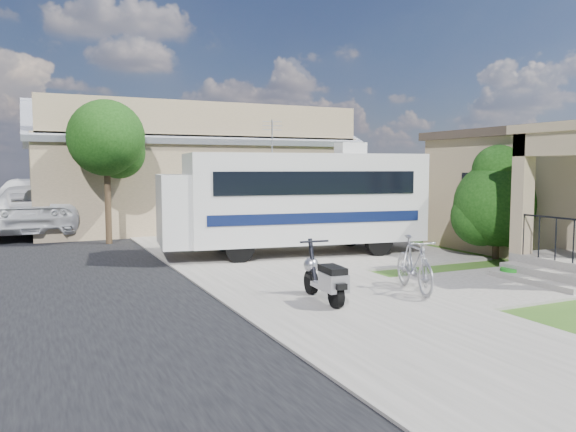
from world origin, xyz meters
name	(u,v)px	position (x,y,z in m)	size (l,w,h in m)	color
ground	(362,288)	(0.00, 0.00, 0.00)	(120.00, 120.00, 0.00)	#244813
sidewalk_slab	(187,235)	(-1.00, 10.00, 0.03)	(4.00, 80.00, 0.06)	#67635D
driveway_slab	(322,252)	(1.50, 4.50, 0.03)	(7.00, 6.00, 0.05)	#67635D
walk_slab	(510,284)	(3.00, -1.00, 0.03)	(4.00, 3.00, 0.05)	#67635D
warehouse	(185,178)	(0.00, 13.97, 1.99)	(12.50, 8.40, 5.04)	#837252
street_tree_a	(109,142)	(-3.70, 9.05, 3.25)	(2.44, 2.40, 4.58)	black
street_tree_b	(82,147)	(-3.70, 19.05, 3.39)	(2.44, 2.40, 4.73)	black
street_tree_c	(69,157)	(-3.70, 28.05, 3.10)	(2.44, 2.40, 4.42)	black
motorhome	(295,199)	(0.63, 4.48, 1.59)	(7.45, 3.21, 3.70)	#B8B7B3
shrub	(497,201)	(5.34, 1.74, 1.56)	(2.49, 2.38, 3.05)	black
scooter	(326,279)	(-1.34, -0.91, 0.47)	(0.56, 1.61, 1.06)	black
bicycle	(414,267)	(0.61, -0.90, 0.54)	(0.50, 1.78, 1.07)	#94949B
pickup_truck	(33,210)	(-5.96, 12.94, 0.90)	(2.99, 6.49, 1.80)	white
van	(26,199)	(-6.21, 19.94, 0.95)	(2.65, 6.52, 1.89)	white
garden_hose	(511,274)	(3.55, -0.50, 0.10)	(0.44, 0.44, 0.20)	#167016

